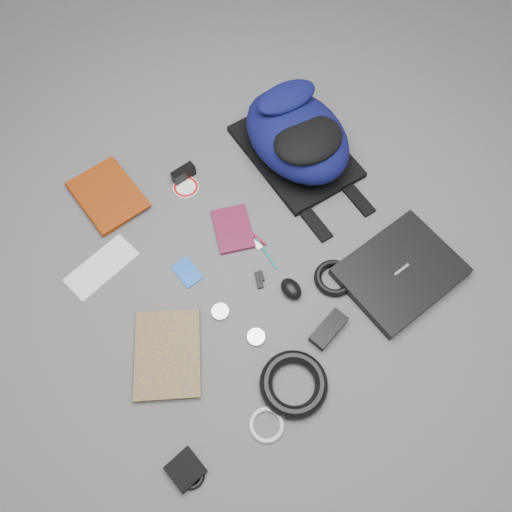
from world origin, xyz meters
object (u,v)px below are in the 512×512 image
comic_book (135,356)px  compact_camera (183,174)px  laptop (400,272)px  pouch (186,469)px  textbook_red (83,210)px  power_brick (329,329)px  mouse (291,289)px  dvd_case (233,229)px  backpack (297,135)px

comic_book → compact_camera: 0.67m
laptop → pouch: (-0.86, -0.21, -0.01)m
comic_book → pouch: 0.36m
laptop → textbook_red: bearing=130.1°
laptop → power_brick: laptop is taller
laptop → comic_book: laptop is taller
textbook_red → pouch: 0.92m
comic_book → mouse: (0.52, -0.04, 0.01)m
comic_book → power_brick: bearing=4.1°
comic_book → mouse: 0.52m
laptop → comic_book: size_ratio=1.35×
pouch → dvd_case: bearing=53.1°
backpack → power_brick: 0.69m
textbook_red → mouse: 0.77m
laptop → dvd_case: bearing=125.8°
backpack → laptop: backpack is taller
textbook_red → laptop: bearing=-50.3°
laptop → textbook_red: (-0.83, 0.71, -0.00)m
pouch → laptop: bearing=13.5°
comic_book → compact_camera: compact_camera is taller
comic_book → dvd_case: comic_book is taller
dvd_case → textbook_red: bearing=159.0°
compact_camera → pouch: compact_camera is taller
compact_camera → mouse: size_ratio=1.09×
laptop → pouch: 0.89m
mouse → textbook_red: bearing=121.3°
compact_camera → power_brick: compact_camera is taller
comic_book → dvd_case: 0.53m
comic_book → backpack: bearing=52.5°
backpack → textbook_red: (-0.77, 0.13, -0.09)m
mouse → power_brick: mouse is taller
textbook_red → mouse: (0.49, -0.60, 0.01)m
backpack → power_brick: (-0.25, -0.64, -0.09)m
laptop → mouse: bearing=152.3°
backpack → pouch: (-0.81, -0.79, -0.09)m
textbook_red → power_brick: 0.93m
mouse → pouch: bearing=-156.0°
textbook_red → compact_camera: compact_camera is taller
backpack → pouch: backpack is taller
comic_book → mouse: mouse is taller
backpack → laptop: bearing=-89.3°
backpack → dvd_case: (-0.35, -0.18, -0.10)m
power_brick → pouch: (-0.56, -0.15, -0.00)m
mouse → pouch: mouse is taller
laptop → power_brick: bearing=-179.1°
laptop → comic_book: (-0.87, 0.15, -0.01)m
mouse → power_brick: size_ratio=0.62×
compact_camera → mouse: compact_camera is taller
textbook_red → mouse: size_ratio=3.31×
compact_camera → power_brick: 0.75m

